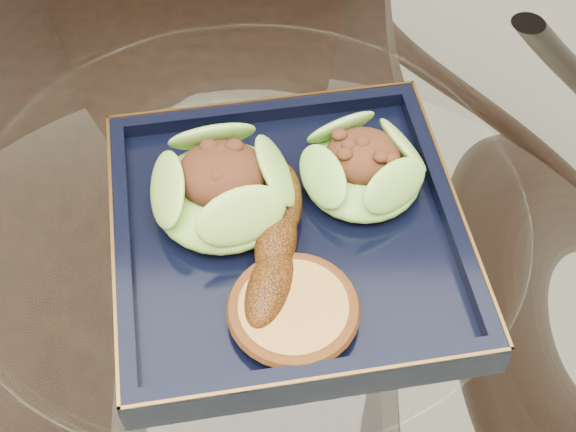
{
  "coord_description": "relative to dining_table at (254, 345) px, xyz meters",
  "views": [
    {
      "loc": [
        0.03,
        -0.37,
        1.29
      ],
      "look_at": [
        0.03,
        -0.0,
        0.8
      ],
      "focal_mm": 50.0,
      "sensor_mm": 36.0,
      "label": 1
    }
  ],
  "objects": [
    {
      "name": "dining_table",
      "position": [
        0.0,
        0.0,
        0.0
      ],
      "size": [
        1.13,
        1.13,
        0.77
      ],
      "color": "white",
      "rests_on": "ground"
    },
    {
      "name": "dining_chair",
      "position": [
        -0.11,
        0.33,
        -0.03
      ],
      "size": [
        0.5,
        0.5,
        1.01
      ],
      "rotation": [
        0.0,
        0.0,
        -0.15
      ],
      "color": "black",
      "rests_on": "ground"
    },
    {
      "name": "navy_plate",
      "position": [
        0.03,
        -0.0,
        0.17
      ],
      "size": [
        0.31,
        0.31,
        0.02
      ],
      "primitive_type": "cube",
      "rotation": [
        0.0,
        0.0,
        0.16
      ],
      "color": "black",
      "rests_on": "dining_table"
    },
    {
      "name": "lettuce_wrap_left",
      "position": [
        -0.02,
        0.03,
        0.2
      ],
      "size": [
        0.12,
        0.12,
        0.04
      ],
      "primitive_type": "ellipsoid",
      "rotation": [
        0.0,
        0.0,
        -0.13
      ],
      "color": "#68A42F",
      "rests_on": "navy_plate"
    },
    {
      "name": "lettuce_wrap_right",
      "position": [
        0.09,
        0.05,
        0.2
      ],
      "size": [
        0.11,
        0.11,
        0.03
      ],
      "primitive_type": "ellipsoid",
      "rotation": [
        0.0,
        0.0,
        0.11
      ],
      "color": "#518F29",
      "rests_on": "navy_plate"
    },
    {
      "name": "roasted_plantain",
      "position": [
        0.02,
        -0.02,
        0.2
      ],
      "size": [
        0.05,
        0.15,
        0.03
      ],
      "primitive_type": "ellipsoid",
      "rotation": [
        0.0,
        0.0,
        1.45
      ],
      "color": "#572B09",
      "rests_on": "navy_plate"
    },
    {
      "name": "crumb_patty",
      "position": [
        0.04,
        -0.08,
        0.19
      ],
      "size": [
        0.1,
        0.1,
        0.02
      ],
      "primitive_type": "cylinder",
      "rotation": [
        0.0,
        0.0,
        -0.23
      ],
      "color": "#B1843B",
      "rests_on": "navy_plate"
    }
  ]
}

